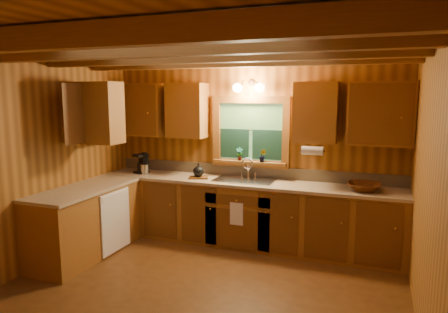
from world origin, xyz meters
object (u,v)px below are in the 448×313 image
wicker_basket (364,187)px  sink (245,184)px  cutting_board (198,177)px  coffee_maker (142,163)px

wicker_basket → sink: bearing=177.8°
cutting_board → wicker_basket: bearing=-22.7°
sink → coffee_maker: sink is taller
coffee_maker → wicker_basket: size_ratio=0.72×
sink → coffee_maker: size_ratio=2.83×
coffee_maker → cutting_board: bearing=17.8°
cutting_board → wicker_basket: (2.22, 0.02, 0.04)m
sink → wicker_basket: 1.57m
coffee_maker → wicker_basket: (3.18, -0.06, -0.09)m
coffee_maker → wicker_basket: coffee_maker is taller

